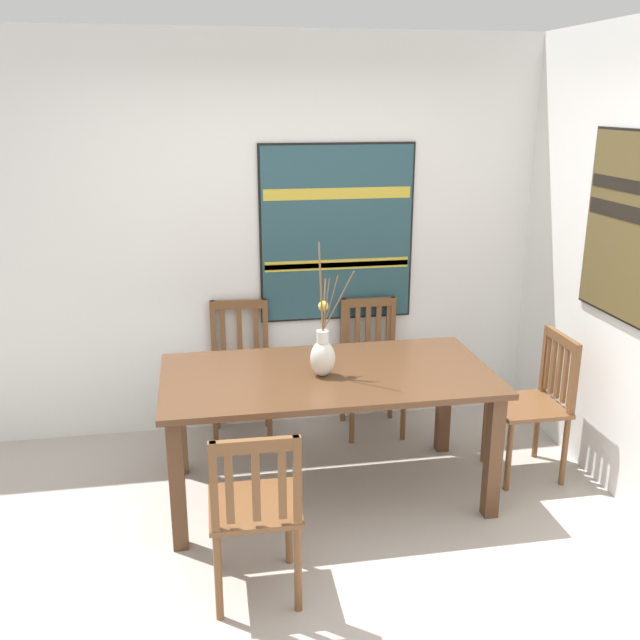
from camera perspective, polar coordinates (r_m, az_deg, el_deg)
ground_plane at (r=3.76m, az=0.84°, el=-19.92°), size 6.40×6.40×0.03m
wall_back at (r=4.92m, az=-3.22°, el=6.60°), size 6.40×0.12×2.70m
dining_table at (r=4.09m, az=0.61°, el=-5.64°), size 1.88×0.97×0.77m
centerpiece_vase at (r=3.96m, az=0.23°, el=-2.63°), size 0.22×0.23×0.75m
chair_0 at (r=3.36m, az=-5.27°, el=-14.88°), size 0.43×0.43×0.89m
chair_1 at (r=5.01m, az=4.14°, el=-3.39°), size 0.43×0.43×0.93m
chair_2 at (r=4.90m, az=-6.39°, el=-4.01°), size 0.44×0.44×0.95m
chair_3 at (r=4.59m, az=17.03°, el=-6.22°), size 0.42×0.42×0.91m
painting_on_back_wall at (r=4.91m, az=1.37°, el=6.98°), size 1.07×0.05×1.22m
painting_on_side_wall at (r=4.32m, az=23.54°, el=6.92°), size 0.05×0.79×1.05m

